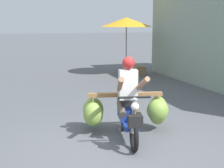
{
  "coord_description": "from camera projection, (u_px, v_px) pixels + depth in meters",
  "views": [
    {
      "loc": [
        -1.88,
        -5.08,
        2.21
      ],
      "look_at": [
        0.29,
        1.5,
        0.9
      ],
      "focal_mm": 52.91,
      "sensor_mm": 36.0,
      "label": 1
    }
  ],
  "objects": [
    {
      "name": "motorbike_main_loaded",
      "position": [
        127.0,
        108.0,
        6.51
      ],
      "size": [
        1.8,
        1.96,
        1.58
      ],
      "color": "black",
      "rests_on": "ground"
    },
    {
      "name": "produce_crate",
      "position": [
        138.0,
        71.0,
        13.96
      ],
      "size": [
        0.56,
        0.4,
        0.36
      ],
      "primitive_type": "cube",
      "color": "olive",
      "rests_on": "ground"
    },
    {
      "name": "ground_plane",
      "position": [
        123.0,
        151.0,
        5.73
      ],
      "size": [
        120.0,
        120.0,
        0.0
      ],
      "primitive_type": "plane",
      "color": "#56595E"
    },
    {
      "name": "market_umbrella_near_shop",
      "position": [
        126.0,
        22.0,
        13.65
      ],
      "size": [
        2.15,
        2.15,
        2.39
      ],
      "color": "#99999E",
      "rests_on": "ground"
    }
  ]
}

